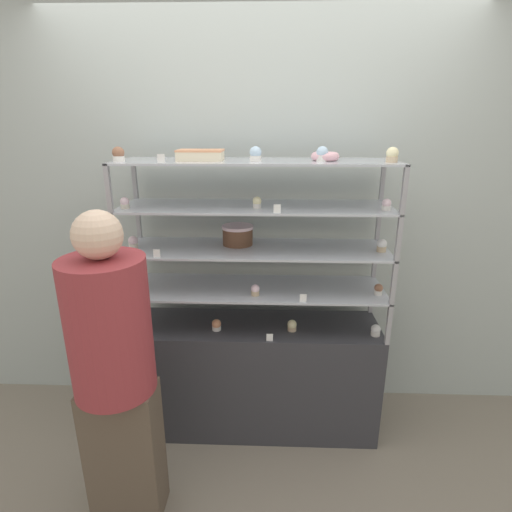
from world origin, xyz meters
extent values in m
plane|color=gray|center=(0.00, 0.00, 0.00)|extent=(20.00, 20.00, 0.00)
cube|color=#A8B2AD|center=(0.00, 0.36, 1.30)|extent=(8.00, 0.05, 2.60)
cube|color=#333338|center=(0.00, 0.00, 0.36)|extent=(1.48, 0.42, 0.71)
cube|color=#99999E|center=(-0.73, 0.20, 0.83)|extent=(0.02, 0.02, 0.24)
cube|color=#99999E|center=(0.73, 0.20, 0.83)|extent=(0.02, 0.02, 0.24)
cube|color=#99999E|center=(-0.73, -0.20, 0.83)|extent=(0.02, 0.02, 0.24)
cube|color=#99999E|center=(0.73, -0.20, 0.83)|extent=(0.02, 0.02, 0.24)
cube|color=#B7BCC6|center=(0.00, 0.00, 0.95)|extent=(1.48, 0.42, 0.01)
cube|color=#99999E|center=(-0.73, 0.20, 1.08)|extent=(0.02, 0.02, 0.24)
cube|color=#99999E|center=(0.73, 0.20, 1.08)|extent=(0.02, 0.02, 0.24)
cube|color=#99999E|center=(-0.73, -0.20, 1.08)|extent=(0.02, 0.02, 0.24)
cube|color=#99999E|center=(0.73, -0.20, 1.08)|extent=(0.02, 0.02, 0.24)
cube|color=#B7BCC6|center=(0.00, 0.00, 1.19)|extent=(1.48, 0.42, 0.01)
cube|color=#99999E|center=(-0.73, 0.20, 1.32)|extent=(0.02, 0.02, 0.24)
cube|color=#99999E|center=(0.73, 0.20, 1.32)|extent=(0.02, 0.02, 0.24)
cube|color=#99999E|center=(-0.73, -0.20, 1.32)|extent=(0.02, 0.02, 0.24)
cube|color=#99999E|center=(0.73, -0.20, 1.32)|extent=(0.02, 0.02, 0.24)
cube|color=#B7BCC6|center=(0.00, 0.00, 1.43)|extent=(1.48, 0.42, 0.01)
cube|color=#99999E|center=(-0.73, 0.20, 1.56)|extent=(0.02, 0.02, 0.24)
cube|color=#99999E|center=(0.73, 0.20, 1.56)|extent=(0.02, 0.02, 0.24)
cube|color=#99999E|center=(-0.73, -0.20, 1.56)|extent=(0.02, 0.02, 0.24)
cube|color=#99999E|center=(0.73, -0.20, 1.56)|extent=(0.02, 0.02, 0.24)
cube|color=#B7BCC6|center=(0.00, 0.00, 1.67)|extent=(1.48, 0.42, 0.01)
cylinder|color=brown|center=(-0.11, 0.07, 1.24)|extent=(0.17, 0.17, 0.10)
cylinder|color=silver|center=(-0.11, 0.07, 1.30)|extent=(0.18, 0.18, 0.02)
cube|color=beige|center=(-0.29, -0.03, 1.70)|extent=(0.23, 0.16, 0.05)
cube|color=#E5996B|center=(-0.29, -0.03, 1.73)|extent=(0.24, 0.16, 0.01)
cylinder|color=beige|center=(-0.68, -0.07, 0.73)|extent=(0.05, 0.05, 0.02)
sphere|color=white|center=(-0.68, -0.07, 0.75)|extent=(0.05, 0.05, 0.05)
cylinder|color=white|center=(-0.23, -0.07, 0.73)|extent=(0.05, 0.05, 0.02)
sphere|color=#E5996B|center=(-0.23, -0.07, 0.75)|extent=(0.05, 0.05, 0.05)
cylinder|color=#CCB28C|center=(0.21, -0.06, 0.73)|extent=(0.05, 0.05, 0.02)
sphere|color=#F4EAB2|center=(0.21, -0.06, 0.75)|extent=(0.05, 0.05, 0.05)
cylinder|color=white|center=(0.69, -0.10, 0.73)|extent=(0.05, 0.05, 0.02)
sphere|color=white|center=(0.69, -0.10, 0.75)|extent=(0.05, 0.05, 0.05)
cube|color=white|center=(0.08, -0.19, 0.74)|extent=(0.04, 0.00, 0.04)
cylinder|color=#CCB28C|center=(-0.67, -0.06, 0.97)|extent=(0.05, 0.05, 0.03)
sphere|color=white|center=(-0.67, -0.06, 0.99)|extent=(0.05, 0.05, 0.05)
cylinder|color=#CCB28C|center=(0.00, -0.11, 0.97)|extent=(0.05, 0.05, 0.03)
sphere|color=silver|center=(0.00, -0.11, 0.99)|extent=(0.05, 0.05, 0.05)
cylinder|color=white|center=(0.69, -0.08, 0.97)|extent=(0.05, 0.05, 0.03)
sphere|color=#8C5B42|center=(0.69, -0.08, 0.99)|extent=(0.05, 0.05, 0.05)
cube|color=white|center=(0.26, -0.19, 0.98)|extent=(0.04, 0.00, 0.04)
cylinder|color=beige|center=(-0.69, -0.03, 1.21)|extent=(0.05, 0.05, 0.03)
sphere|color=silver|center=(-0.69, -0.03, 1.24)|extent=(0.05, 0.05, 0.05)
cylinder|color=#CCB28C|center=(0.69, -0.04, 1.21)|extent=(0.05, 0.05, 0.03)
sphere|color=white|center=(0.69, -0.04, 1.24)|extent=(0.05, 0.05, 0.05)
cube|color=white|center=(-0.51, -0.19, 1.22)|extent=(0.04, 0.00, 0.04)
cylinder|color=beige|center=(-0.69, -0.10, 1.45)|extent=(0.05, 0.05, 0.02)
sphere|color=silver|center=(-0.69, -0.10, 1.48)|extent=(0.05, 0.05, 0.05)
cylinder|color=white|center=(0.01, -0.06, 1.45)|extent=(0.05, 0.05, 0.02)
sphere|color=#F4EAB2|center=(0.01, -0.06, 1.48)|extent=(0.05, 0.05, 0.05)
cylinder|color=white|center=(0.68, -0.10, 1.45)|extent=(0.05, 0.05, 0.02)
sphere|color=silver|center=(0.68, -0.10, 1.48)|extent=(0.05, 0.05, 0.05)
cube|color=white|center=(0.11, -0.19, 1.46)|extent=(0.04, 0.00, 0.04)
cylinder|color=white|center=(-0.69, -0.11, 1.69)|extent=(0.06, 0.06, 0.03)
sphere|color=#8C5B42|center=(-0.69, -0.11, 1.73)|extent=(0.06, 0.06, 0.06)
cylinder|color=white|center=(0.00, -0.06, 1.69)|extent=(0.06, 0.06, 0.03)
sphere|color=silver|center=(0.00, -0.06, 1.73)|extent=(0.06, 0.06, 0.06)
cylinder|color=white|center=(0.34, -0.04, 1.69)|extent=(0.06, 0.06, 0.03)
sphere|color=silver|center=(0.34, -0.04, 1.73)|extent=(0.06, 0.06, 0.06)
cylinder|color=#CCB28C|center=(0.68, -0.08, 1.69)|extent=(0.06, 0.06, 0.03)
sphere|color=#F4EAB2|center=(0.68, -0.08, 1.73)|extent=(0.06, 0.06, 0.06)
cube|color=white|center=(-0.45, -0.19, 1.70)|extent=(0.04, 0.00, 0.04)
torus|color=#EFB2BC|center=(0.36, 0.00, 1.70)|extent=(0.15, 0.15, 0.04)
cube|color=brown|center=(-0.61, -0.64, 0.36)|extent=(0.34, 0.19, 0.72)
cylinder|color=#993338|center=(-0.61, -0.64, 1.03)|extent=(0.36, 0.36, 0.62)
sphere|color=beige|center=(-0.61, -0.64, 1.44)|extent=(0.20, 0.20, 0.20)
camera|label=1|loc=(0.08, -2.16, 1.86)|focal=28.00mm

